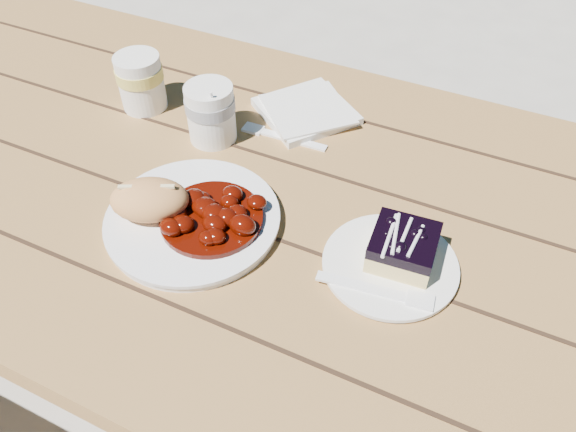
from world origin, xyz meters
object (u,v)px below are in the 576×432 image
at_px(coffee_cup, 211,113).
at_px(picnic_table, 289,267).
at_px(bread_roll, 150,200).
at_px(dessert_plate, 390,266).
at_px(second_cup, 141,82).
at_px(blueberry_cake, 403,247).
at_px(main_plate, 193,220).

bearing_deg(coffee_cup, picnic_table, -25.02).
xyz_separation_m(bread_roll, dessert_plate, (0.34, 0.06, -0.04)).
xyz_separation_m(bread_roll, coffee_cup, (-0.02, 0.21, 0.01)).
height_order(dessert_plate, second_cup, second_cup).
bearing_deg(dessert_plate, blueberry_cake, 56.31).
bearing_deg(main_plate, blueberry_cake, 11.32).
bearing_deg(second_cup, dessert_plate, -18.32).
xyz_separation_m(main_plate, blueberry_cake, (0.30, 0.06, 0.03)).
relative_size(main_plate, dessert_plate, 1.39).
bearing_deg(blueberry_cake, dessert_plate, -128.21).
relative_size(bread_roll, coffee_cup, 1.12).
xyz_separation_m(dessert_plate, second_cup, (-0.53, 0.17, 0.05)).
height_order(main_plate, bread_roll, bread_roll).
bearing_deg(bread_roll, picnic_table, 37.94).
relative_size(blueberry_cake, second_cup, 0.91).
height_order(blueberry_cake, coffee_cup, coffee_cup).
relative_size(dessert_plate, blueberry_cake, 1.96).
xyz_separation_m(picnic_table, blueberry_cake, (0.19, -0.05, 0.20)).
bearing_deg(dessert_plate, second_cup, 161.68).
bearing_deg(picnic_table, blueberry_cake, -13.45).
height_order(bread_roll, blueberry_cake, bread_roll).
bearing_deg(bread_roll, second_cup, 127.77).
bearing_deg(picnic_table, main_plate, -135.13).
xyz_separation_m(picnic_table, dessert_plate, (0.18, -0.06, 0.17)).
bearing_deg(dessert_plate, coffee_cup, 158.13).
bearing_deg(bread_roll, blueberry_cake, 12.72).
bearing_deg(second_cup, coffee_cup, -9.74).
bearing_deg(main_plate, bread_roll, -160.02).
distance_m(blueberry_cake, coffee_cup, 0.40).
relative_size(main_plate, blueberry_cake, 2.73).
xyz_separation_m(dessert_plate, coffee_cup, (-0.37, 0.15, 0.05)).
height_order(picnic_table, blueberry_cake, blueberry_cake).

